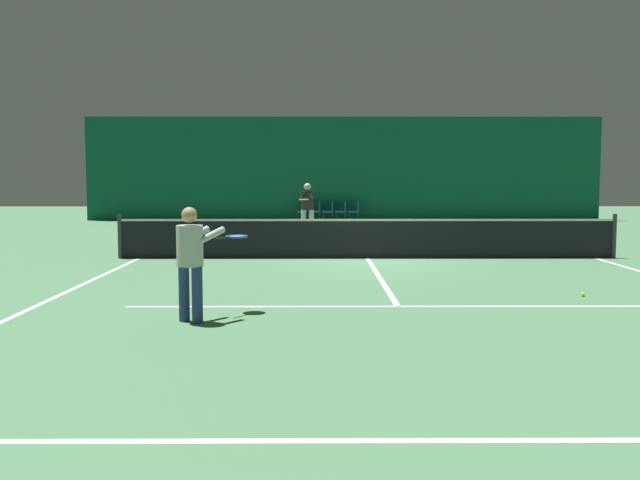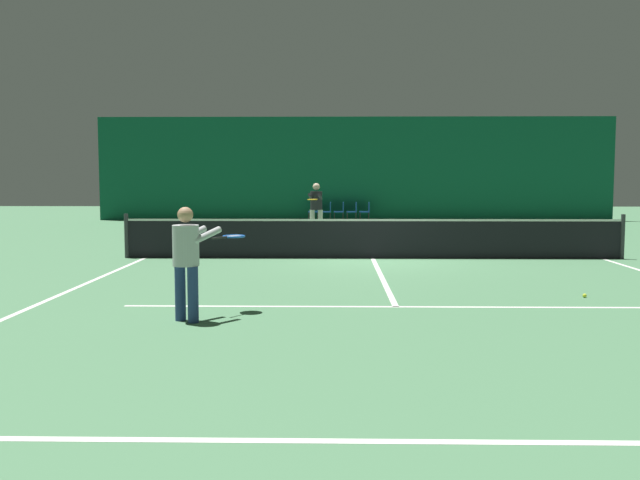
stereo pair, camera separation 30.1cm
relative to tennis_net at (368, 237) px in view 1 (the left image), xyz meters
The scene contains 18 objects.
ground_plane 0.51m from the tennis_net, ahead, with size 60.00×60.00×0.00m, color #4C7F56.
backdrop_curtain 15.06m from the tennis_net, 90.00° to the left, with size 23.00×0.12×4.62m.
court_line_baseline_far 11.91m from the tennis_net, 90.00° to the left, with size 11.00×0.10×0.00m.
court_line_baseline_near 11.91m from the tennis_net, 90.00° to the right, with size 11.00×0.10×0.00m.
court_line_service_far 6.42m from the tennis_net, 90.00° to the left, with size 8.25×0.10×0.00m.
court_line_service_near 6.42m from the tennis_net, 90.00° to the right, with size 8.25×0.10×0.00m.
court_line_sideline_left 5.52m from the tennis_net, behind, with size 0.10×23.80×0.00m.
court_line_sideline_right 5.52m from the tennis_net, ahead, with size 0.10×23.80×0.00m.
court_line_centre 0.51m from the tennis_net, ahead, with size 0.10×12.80×0.00m.
tennis_net is the anchor object (origin of this frame).
player_near 8.06m from the tennis_net, 111.17° to the right, with size 1.02×1.27×1.56m.
player_far 6.96m from the tennis_net, 102.72° to the left, with size 0.51×1.41×1.75m.
courtside_chair_0 14.51m from the tennis_net, 97.03° to the left, with size 0.44×0.44×0.84m.
courtside_chair_1 14.45m from the tennis_net, 94.80° to the left, with size 0.44×0.44×0.84m.
courtside_chair_2 14.41m from the tennis_net, 92.55° to the left, with size 0.44×0.44×0.84m.
courtside_chair_3 14.40m from the tennis_net, 90.30° to the left, with size 0.44×0.44×0.84m.
courtside_chair_4 14.41m from the tennis_net, 88.05° to the left, with size 0.44×0.44×0.84m.
tennis_ball 6.36m from the tennis_net, 60.26° to the right, with size 0.07×0.07×0.07m.
Camera 1 is at (-1.24, -17.04, 1.96)m, focal length 40.00 mm.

